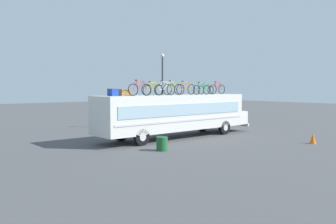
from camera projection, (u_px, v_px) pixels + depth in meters
ground_plane at (174, 138)px, 23.62m from camera, size 120.00×120.00×0.00m
bus at (176, 113)px, 23.62m from camera, size 12.62×2.58×2.92m
luggage_bag_1 at (113, 92)px, 20.45m from camera, size 0.46×0.54×0.43m
luggage_bag_2 at (125, 92)px, 21.03m from camera, size 0.66×0.40×0.40m
rooftop_bicycle_1 at (140, 89)px, 21.05m from camera, size 1.73×0.44×0.97m
rooftop_bicycle_2 at (153, 90)px, 21.76m from camera, size 1.65×0.44×0.89m
rooftop_bicycle_3 at (165, 89)px, 22.64m from camera, size 1.79×0.44×0.95m
rooftop_bicycle_4 at (173, 89)px, 23.68m from camera, size 1.73×0.44×0.98m
rooftop_bicycle_5 at (186, 89)px, 24.34m from camera, size 1.81×0.44×0.97m
rooftop_bicycle_6 at (202, 89)px, 24.59m from camera, size 1.73×0.44×0.90m
rooftop_bicycle_7 at (206, 89)px, 25.74m from camera, size 1.70×0.44×0.86m
rooftop_bicycle_8 at (217, 89)px, 26.43m from camera, size 1.71×0.44×0.97m
trash_bin at (162, 144)px, 18.74m from camera, size 0.62×0.62×0.75m
traffic_cone at (313, 138)px, 21.11m from camera, size 0.39×0.39×0.65m
street_lamp at (162, 85)px, 28.80m from camera, size 0.31×0.31×6.22m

